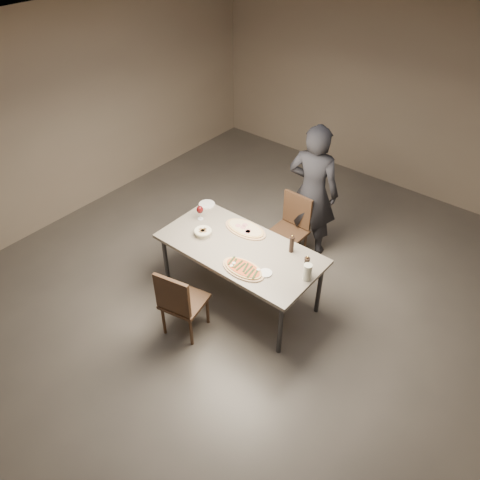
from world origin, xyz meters
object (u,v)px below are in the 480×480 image
Objects in this scene: chair_far at (291,225)px; ham_pizza at (245,229)px; pepper_mill_left at (306,266)px; diner at (313,192)px; chair_near at (179,301)px; bread_basket at (203,232)px; carafe at (307,272)px; dining_table at (240,251)px; zucchini_pizza at (243,269)px.

ham_pizza is at bearing 77.32° from chair_far.
diner reaches higher than pepper_mill_left.
bread_basket is at bearing 101.77° from chair_near.
carafe is 1.41m from diner.
diner is (0.57, 1.35, 0.09)m from bread_basket.
zucchini_pizza reaches higher than dining_table.
bread_basket is 1.25m from pepper_mill_left.
bread_basket is at bearing -174.37° from carafe.
dining_table is 0.85m from chair_near.
carafe is 0.10× the size of diner.
dining_table is at bearing 89.73° from chair_far.
dining_table is at bearing -177.65° from carafe.
chair_near is (0.32, -0.73, -0.30)m from bread_basket.
zucchini_pizza is at bearing -145.81° from pepper_mill_left.
bread_basket is 1.47m from diner.
bread_basket is at bearing 54.34° from diner.
diner reaches higher than carafe.
bread_basket is 1.10× the size of carafe.
diner is (-0.71, 1.22, 0.04)m from carafe.
ham_pizza is 0.60× the size of chair_near.
chair_far is (0.03, 0.98, -0.20)m from dining_table.
diner is (0.09, 0.27, 0.38)m from chair_far.
diner is at bearing 77.94° from ham_pizza.
pepper_mill_left is 1.22m from chair_far.
pepper_mill_left is at bearing 32.73° from chair_near.
zucchini_pizza is 0.93× the size of ham_pizza.
zucchini_pizza is 2.17× the size of pepper_mill_left.
carafe is at bearing 2.35° from dining_table.
dining_table is 0.84m from carafe.
zucchini_pizza is 1.53m from diner.
dining_table is 0.80m from pepper_mill_left.
carafe reaches higher than bread_basket.
chair_near is at bearing 70.53° from diner.
chair_near is 1.00× the size of chair_far.
ham_pizza reaches higher than dining_table.
bread_basket is (-0.71, 0.17, 0.03)m from zucchini_pizza.
zucchini_pizza is 0.56× the size of chair_far.
ham_pizza is 2.91× the size of carafe.
diner is at bearing 120.27° from carafe.
dining_table is 0.33m from ham_pizza.
chair_far is at bearing 65.87° from bread_basket.
diner is (0.27, 0.98, 0.11)m from ham_pizza.
pepper_mill_left reaches higher than chair_far.
carafe is (0.83, 0.03, 0.15)m from dining_table.
carafe is at bearing -10.87° from ham_pizza.
ham_pizza is 0.30× the size of diner.
carafe is at bearing 29.32° from chair_near.
chair_far reaches higher than chair_near.
bread_basket is 0.23× the size of chair_far.
bread_basket is 0.85m from chair_near.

